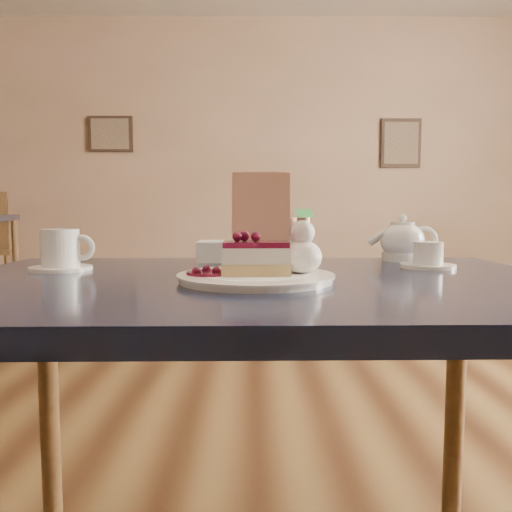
{
  "coord_description": "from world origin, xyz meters",
  "views": [
    {
      "loc": [
        0.13,
        -0.78,
        0.83
      ],
      "look_at": [
        0.13,
        -0.0,
        0.76
      ],
      "focal_mm": 35.0,
      "sensor_mm": 36.0,
      "label": 1
    }
  ],
  "objects_px": {
    "dessert_plate": "(256,278)",
    "tea_set": "(407,245)",
    "coffee_set": "(62,252)",
    "cheesecake_slice": "(256,258)",
    "main_table": "(255,318)"
  },
  "relations": [
    {
      "from": "tea_set",
      "to": "cheesecake_slice",
      "type": "bearing_deg",
      "value": -137.87
    },
    {
      "from": "tea_set",
      "to": "dessert_plate",
      "type": "bearing_deg",
      "value": -137.87
    },
    {
      "from": "main_table",
      "to": "coffee_set",
      "type": "xyz_separation_m",
      "value": [
        -0.39,
        0.11,
        0.11
      ]
    },
    {
      "from": "cheesecake_slice",
      "to": "coffee_set",
      "type": "bearing_deg",
      "value": 156.94
    },
    {
      "from": "main_table",
      "to": "tea_set",
      "type": "xyz_separation_m",
      "value": [
        0.36,
        0.28,
        0.12
      ]
    },
    {
      "from": "main_table",
      "to": "tea_set",
      "type": "relative_size",
      "value": 4.34
    },
    {
      "from": "tea_set",
      "to": "main_table",
      "type": "bearing_deg",
      "value": -142.4
    },
    {
      "from": "dessert_plate",
      "to": "coffee_set",
      "type": "height_order",
      "value": "coffee_set"
    },
    {
      "from": "cheesecake_slice",
      "to": "coffee_set",
      "type": "height_order",
      "value": "coffee_set"
    },
    {
      "from": "dessert_plate",
      "to": "cheesecake_slice",
      "type": "distance_m",
      "value": 0.03
    },
    {
      "from": "tea_set",
      "to": "coffee_set",
      "type": "bearing_deg",
      "value": -167.89
    },
    {
      "from": "dessert_plate",
      "to": "tea_set",
      "type": "distance_m",
      "value": 0.48
    },
    {
      "from": "main_table",
      "to": "dessert_plate",
      "type": "xyz_separation_m",
      "value": [
        0.0,
        -0.05,
        0.08
      ]
    },
    {
      "from": "coffee_set",
      "to": "cheesecake_slice",
      "type": "bearing_deg",
      "value": -22.29
    },
    {
      "from": "coffee_set",
      "to": "tea_set",
      "type": "distance_m",
      "value": 0.77
    }
  ]
}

